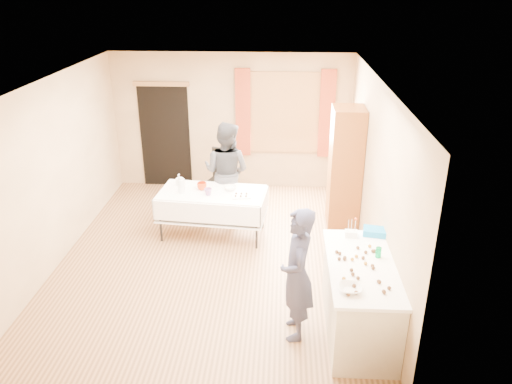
# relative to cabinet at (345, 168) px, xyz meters

# --- Properties ---
(floor) EXTENTS (4.50, 5.50, 0.02)m
(floor) POSITION_rel_cabinet_xyz_m (-1.99, -1.17, -1.01)
(floor) COLOR #9E7047
(floor) RESTS_ON ground
(ceiling) EXTENTS (4.50, 5.50, 0.02)m
(ceiling) POSITION_rel_cabinet_xyz_m (-1.99, -1.17, 1.61)
(ceiling) COLOR white
(ceiling) RESTS_ON floor
(wall_back) EXTENTS (4.50, 0.02, 2.60)m
(wall_back) POSITION_rel_cabinet_xyz_m (-1.99, 1.59, 0.30)
(wall_back) COLOR tan
(wall_back) RESTS_ON floor
(wall_front) EXTENTS (4.50, 0.02, 2.60)m
(wall_front) POSITION_rel_cabinet_xyz_m (-1.99, -3.93, 0.30)
(wall_front) COLOR tan
(wall_front) RESTS_ON floor
(wall_left) EXTENTS (0.02, 5.50, 2.60)m
(wall_left) POSITION_rel_cabinet_xyz_m (-4.25, -1.17, 0.30)
(wall_left) COLOR tan
(wall_left) RESTS_ON floor
(wall_right) EXTENTS (0.02, 5.50, 2.60)m
(wall_right) POSITION_rel_cabinet_xyz_m (0.27, -1.17, 0.30)
(wall_right) COLOR tan
(wall_right) RESTS_ON floor
(window_frame) EXTENTS (1.32, 0.06, 1.52)m
(window_frame) POSITION_rel_cabinet_xyz_m (-0.99, 1.55, 0.50)
(window_frame) COLOR olive
(window_frame) RESTS_ON wall_back
(window_pane) EXTENTS (1.20, 0.02, 1.40)m
(window_pane) POSITION_rel_cabinet_xyz_m (-0.99, 1.54, 0.50)
(window_pane) COLOR white
(window_pane) RESTS_ON wall_back
(curtain_left) EXTENTS (0.28, 0.06, 1.65)m
(curtain_left) POSITION_rel_cabinet_xyz_m (-1.77, 1.50, 0.50)
(curtain_left) COLOR #98381F
(curtain_left) RESTS_ON wall_back
(curtain_right) EXTENTS (0.28, 0.06, 1.65)m
(curtain_right) POSITION_rel_cabinet_xyz_m (-0.21, 1.50, 0.50)
(curtain_right) COLOR #98381F
(curtain_right) RESTS_ON wall_back
(doorway) EXTENTS (0.95, 0.04, 2.00)m
(doorway) POSITION_rel_cabinet_xyz_m (-3.29, 1.56, 0.00)
(doorway) COLOR black
(doorway) RESTS_ON floor
(door_lintel) EXTENTS (1.05, 0.06, 0.08)m
(door_lintel) POSITION_rel_cabinet_xyz_m (-3.29, 1.53, 1.02)
(door_lintel) COLOR olive
(door_lintel) RESTS_ON wall_back
(cabinet) EXTENTS (0.50, 0.60, 2.00)m
(cabinet) POSITION_rel_cabinet_xyz_m (0.00, 0.00, 0.00)
(cabinet) COLOR brown
(cabinet) RESTS_ON floor
(counter) EXTENTS (0.77, 1.63, 0.91)m
(counter) POSITION_rel_cabinet_xyz_m (-0.10, -2.78, -0.55)
(counter) COLOR beige
(counter) RESTS_ON floor
(party_table) EXTENTS (1.75, 1.01, 0.75)m
(party_table) POSITION_rel_cabinet_xyz_m (-2.11, -0.49, -0.55)
(party_table) COLOR black
(party_table) RESTS_ON floor
(chair) EXTENTS (0.56, 0.56, 1.06)m
(chair) POSITION_rel_cabinet_xyz_m (-2.12, 0.58, -0.68)
(chair) COLOR black
(chair) RESTS_ON floor
(girl) EXTENTS (0.63, 0.45, 1.60)m
(girl) POSITION_rel_cabinet_xyz_m (-0.83, -2.86, -0.20)
(girl) COLOR #262743
(girl) RESTS_ON floor
(woman) EXTENTS (1.24, 1.18, 1.70)m
(woman) POSITION_rel_cabinet_xyz_m (-1.95, 0.13, -0.15)
(woman) COLOR black
(woman) RESTS_ON floor
(soda_can) EXTENTS (0.08, 0.08, 0.12)m
(soda_can) POSITION_rel_cabinet_xyz_m (0.09, -2.61, -0.03)
(soda_can) COLOR #007A38
(soda_can) RESTS_ON counter
(mixing_bowl) EXTENTS (0.24, 0.24, 0.06)m
(mixing_bowl) POSITION_rel_cabinet_xyz_m (-0.30, -3.30, -0.06)
(mixing_bowl) COLOR white
(mixing_bowl) RESTS_ON counter
(foam_block) EXTENTS (0.16, 0.11, 0.08)m
(foam_block) POSITION_rel_cabinet_xyz_m (-0.16, -2.14, -0.05)
(foam_block) COLOR white
(foam_block) RESTS_ON counter
(blue_basket) EXTENTS (0.33, 0.25, 0.08)m
(blue_basket) POSITION_rel_cabinet_xyz_m (0.15, -2.07, -0.05)
(blue_basket) COLOR #0E77BE
(blue_basket) RESTS_ON counter
(pitcher) EXTENTS (0.11, 0.11, 0.22)m
(pitcher) POSITION_rel_cabinet_xyz_m (-2.58, -0.54, -0.14)
(pitcher) COLOR silver
(pitcher) RESTS_ON party_table
(cup_red) EXTENTS (0.19, 0.19, 0.12)m
(cup_red) POSITION_rel_cabinet_xyz_m (-2.28, -0.41, -0.19)
(cup_red) COLOR #BC3007
(cup_red) RESTS_ON party_table
(cup_rainbow) EXTENTS (0.20, 0.20, 0.11)m
(cup_rainbow) POSITION_rel_cabinet_xyz_m (-2.15, -0.62, -0.19)
(cup_rainbow) COLOR red
(cup_rainbow) RESTS_ON party_table
(small_bowl) EXTENTS (0.28, 0.28, 0.06)m
(small_bowl) POSITION_rel_cabinet_xyz_m (-1.83, -0.40, -0.22)
(small_bowl) COLOR white
(small_bowl) RESTS_ON party_table
(pastry_tray) EXTENTS (0.31, 0.25, 0.02)m
(pastry_tray) POSITION_rel_cabinet_xyz_m (-1.64, -0.66, -0.24)
(pastry_tray) COLOR white
(pastry_tray) RESTS_ON party_table
(bottle) EXTENTS (0.12, 0.12, 0.19)m
(bottle) POSITION_rel_cabinet_xyz_m (-2.67, -0.26, -0.15)
(bottle) COLOR white
(bottle) RESTS_ON party_table
(cake_balls) EXTENTS (0.51, 1.03, 0.04)m
(cake_balls) POSITION_rel_cabinet_xyz_m (-0.14, -2.88, -0.07)
(cake_balls) COLOR #3F2314
(cake_balls) RESTS_ON counter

